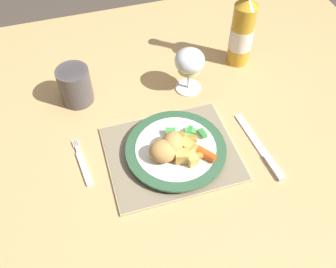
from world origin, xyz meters
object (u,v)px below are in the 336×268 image
Objects in this scene: dinner_plate at (176,150)px; fork at (83,165)px; table_knife at (263,151)px; wine_glass at (190,63)px; drinking_cup at (75,85)px; dining_table at (173,131)px; bottle at (242,30)px.

dinner_plate reaches higher than fork.
wine_glass is at bearing 110.80° from table_knife.
drinking_cup is at bearing 127.74° from dinner_plate.
dining_table is 6.41× the size of table_knife.
table_knife reaches higher than dining_table.
drinking_cup is (-0.29, 0.04, -0.04)m from wine_glass.
drinking_cup reaches higher than fork.
dinner_plate reaches higher than dining_table.
wine_glass reaches higher than table_knife.
dinner_plate is at bearing -116.42° from wine_glass.
fork is at bearing 168.39° from table_knife.
table_knife is at bearing -103.23° from bottle.
table_knife is 2.12× the size of drinking_cup.
dinner_plate is 1.84× the size of wine_glass.
wine_glass reaches higher than dining_table.
wine_glass is at bearing -8.69° from drinking_cup.
fork is at bearing -153.79° from bottle.
drinking_cup reaches higher than dining_table.
dinner_plate is 0.21m from table_knife.
fork is 1.38× the size of drinking_cup.
fork is 0.65× the size of table_knife.
bottle reaches higher than dinner_plate.
bottle is at bearing 29.58° from dining_table.
dinner_plate reaches higher than table_knife.
dining_table is at bearing -26.20° from drinking_cup.
table_knife is at bearing -69.20° from wine_glass.
bottle is 2.79× the size of drinking_cup.
bottle is (0.27, 0.27, 0.09)m from dinner_plate.
fork is 0.42m from table_knife.
drinking_cup reaches higher than table_knife.
fork reaches higher than dining_table.
fork is 0.22m from drinking_cup.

